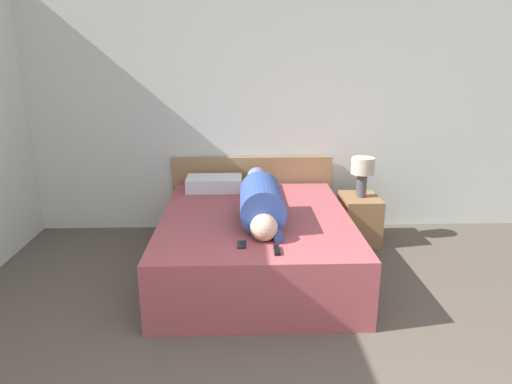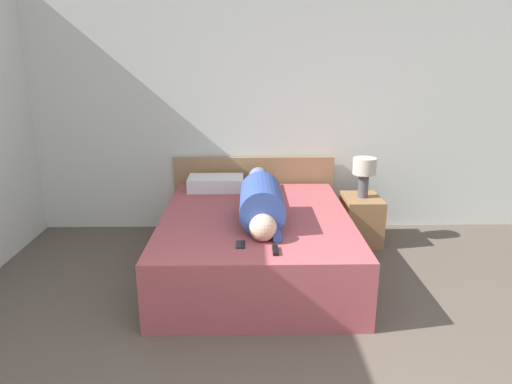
{
  "view_description": "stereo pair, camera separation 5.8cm",
  "coord_description": "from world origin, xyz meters",
  "px_view_note": "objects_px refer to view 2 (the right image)",
  "views": [
    {
      "loc": [
        -0.32,
        -1.32,
        1.84
      ],
      "look_at": [
        -0.2,
        2.25,
        0.78
      ],
      "focal_mm": 32.0,
      "sensor_mm": 36.0,
      "label": 1
    },
    {
      "loc": [
        -0.26,
        -1.32,
        1.84
      ],
      "look_at": [
        -0.2,
        2.25,
        0.78
      ],
      "focal_mm": 32.0,
      "sensor_mm": 36.0,
      "label": 2
    }
  ],
  "objects_px": {
    "nightstand": "(361,219)",
    "tv_remote": "(275,250)",
    "table_lamp": "(364,171)",
    "person_lying": "(261,199)",
    "bed": "(256,243)",
    "cell_phone": "(241,245)",
    "pillow_near_headboard": "(216,183)"
  },
  "relations": [
    {
      "from": "person_lying",
      "to": "cell_phone",
      "type": "distance_m",
      "value": 0.67
    },
    {
      "from": "person_lying",
      "to": "tv_remote",
      "type": "bearing_deg",
      "value": -83.95
    },
    {
      "from": "pillow_near_headboard",
      "to": "cell_phone",
      "type": "bearing_deg",
      "value": -79.25
    },
    {
      "from": "person_lying",
      "to": "pillow_near_headboard",
      "type": "xyz_separation_m",
      "value": [
        -0.44,
        0.81,
        -0.08
      ]
    },
    {
      "from": "pillow_near_headboard",
      "to": "tv_remote",
      "type": "relative_size",
      "value": 3.72
    },
    {
      "from": "bed",
      "to": "tv_remote",
      "type": "distance_m",
      "value": 0.84
    },
    {
      "from": "pillow_near_headboard",
      "to": "nightstand",
      "type": "bearing_deg",
      "value": -4.53
    },
    {
      "from": "person_lying",
      "to": "nightstand",
      "type": "bearing_deg",
      "value": 33.54
    },
    {
      "from": "person_lying",
      "to": "tv_remote",
      "type": "height_order",
      "value": "person_lying"
    },
    {
      "from": "bed",
      "to": "nightstand",
      "type": "height_order",
      "value": "bed"
    },
    {
      "from": "nightstand",
      "to": "pillow_near_headboard",
      "type": "distance_m",
      "value": 1.53
    },
    {
      "from": "bed",
      "to": "cell_phone",
      "type": "distance_m",
      "value": 0.72
    },
    {
      "from": "nightstand",
      "to": "cell_phone",
      "type": "relative_size",
      "value": 3.69
    },
    {
      "from": "nightstand",
      "to": "cell_phone",
      "type": "xyz_separation_m",
      "value": [
        -1.21,
        -1.33,
        0.3
      ]
    },
    {
      "from": "table_lamp",
      "to": "pillow_near_headboard",
      "type": "bearing_deg",
      "value": 175.47
    },
    {
      "from": "table_lamp",
      "to": "cell_phone",
      "type": "distance_m",
      "value": 1.81
    },
    {
      "from": "cell_phone",
      "to": "bed",
      "type": "bearing_deg",
      "value": 79.66
    },
    {
      "from": "nightstand",
      "to": "table_lamp",
      "type": "distance_m",
      "value": 0.52
    },
    {
      "from": "nightstand",
      "to": "tv_remote",
      "type": "bearing_deg",
      "value": -123.83
    },
    {
      "from": "bed",
      "to": "table_lamp",
      "type": "distance_m",
      "value": 1.37
    },
    {
      "from": "tv_remote",
      "to": "cell_phone",
      "type": "height_order",
      "value": "tv_remote"
    },
    {
      "from": "table_lamp",
      "to": "person_lying",
      "type": "xyz_separation_m",
      "value": [
        -1.05,
        -0.69,
        -0.07
      ]
    },
    {
      "from": "cell_phone",
      "to": "tv_remote",
      "type": "bearing_deg",
      "value": -25.68
    },
    {
      "from": "bed",
      "to": "pillow_near_headboard",
      "type": "height_order",
      "value": "pillow_near_headboard"
    },
    {
      "from": "person_lying",
      "to": "cell_phone",
      "type": "relative_size",
      "value": 12.35
    },
    {
      "from": "table_lamp",
      "to": "tv_remote",
      "type": "distance_m",
      "value": 1.75
    },
    {
      "from": "table_lamp",
      "to": "nightstand",
      "type": "bearing_deg",
      "value": 180.0
    },
    {
      "from": "table_lamp",
      "to": "tv_remote",
      "type": "bearing_deg",
      "value": -123.83
    },
    {
      "from": "tv_remote",
      "to": "table_lamp",
      "type": "bearing_deg",
      "value": 56.17
    },
    {
      "from": "tv_remote",
      "to": "cell_phone",
      "type": "xyz_separation_m",
      "value": [
        -0.25,
        0.12,
        -0.01
      ]
    },
    {
      "from": "bed",
      "to": "table_lamp",
      "type": "height_order",
      "value": "table_lamp"
    },
    {
      "from": "nightstand",
      "to": "pillow_near_headboard",
      "type": "bearing_deg",
      "value": 175.47
    }
  ]
}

